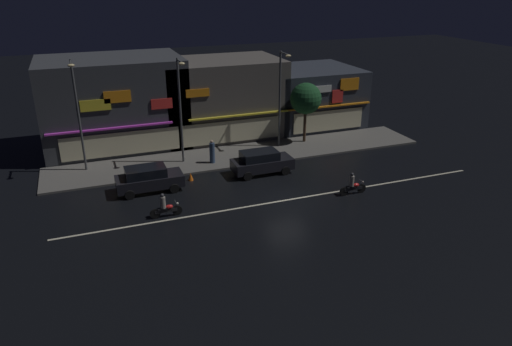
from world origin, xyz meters
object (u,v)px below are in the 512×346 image
streetlamp_mid (180,104)px  pedestrian_on_sidewalk (212,152)px  traffic_cone (191,177)px  streetlamp_east (281,92)px  motorcycle_lead (165,207)px  parked_car_near_kerb (262,162)px  parked_car_trailing (149,179)px  streetlamp_west (77,108)px  motorcycle_following (353,185)px

streetlamp_mid → pedestrian_on_sidewalk: (1.98, -0.81, -3.68)m
traffic_cone → streetlamp_east: bearing=25.5°
pedestrian_on_sidewalk → motorcycle_lead: pedestrian_on_sidewalk is taller
parked_car_near_kerb → parked_car_trailing: bearing=-178.4°
motorcycle_lead → streetlamp_west: bearing=110.3°
motorcycle_lead → traffic_cone: (2.65, 4.77, -0.36)m
streetlamp_mid → parked_car_trailing: (-3.20, -3.94, -3.76)m
pedestrian_on_sidewalk → parked_car_near_kerb: pedestrian_on_sidewalk is taller
pedestrian_on_sidewalk → parked_car_near_kerb: bearing=-130.1°
streetlamp_mid → parked_car_near_kerb: size_ratio=1.79×
motorcycle_following → traffic_cone: size_ratio=3.45×
streetlamp_east → motorcycle_lead: (-11.06, -8.77, -3.97)m
pedestrian_on_sidewalk → parked_car_near_kerb: 4.04m
streetlamp_mid → motorcycle_following: size_ratio=4.04×
traffic_cone → parked_car_trailing: bearing=-165.9°
parked_car_near_kerb → motorcycle_lead: parked_car_near_kerb is taller
streetlamp_west → motorcycle_following: 19.19m
streetlamp_west → streetlamp_mid: 6.97m
parked_car_near_kerb → motorcycle_lead: size_ratio=2.26×
pedestrian_on_sidewalk → motorcycle_following: 10.85m
streetlamp_west → traffic_cone: bearing=-31.4°
parked_car_trailing → motorcycle_following: 13.21m
parked_car_trailing → streetlamp_west: bearing=-52.3°
motorcycle_lead → parked_car_near_kerb: bearing=24.8°
parked_car_near_kerb → streetlamp_west: bearing=158.6°
motorcycle_lead → pedestrian_on_sidewalk: bearing=51.5°
parked_car_trailing → motorcycle_following: size_ratio=2.26×
parked_car_trailing → streetlamp_east: bearing=-157.3°
streetlamp_mid → motorcycle_lead: (-2.91, -7.96, -4.00)m
streetlamp_west → motorcycle_following: (15.88, -9.98, -4.08)m
parked_car_trailing → traffic_cone: (2.95, 0.74, -0.59)m
streetlamp_east → motorcycle_lead: size_ratio=4.02×
streetlamp_east → pedestrian_on_sidewalk: 7.36m
streetlamp_west → traffic_cone: streetlamp_west is taller
traffic_cone → parked_car_near_kerb: bearing=-6.0°
streetlamp_west → motorcycle_following: size_ratio=4.13×
parked_car_trailing → motorcycle_lead: (0.29, -4.03, -0.24)m
traffic_cone → motorcycle_lead: bearing=-119.1°
streetlamp_west → streetlamp_mid: size_ratio=1.02×
streetlamp_mid → motorcycle_lead: streetlamp_mid is taller
pedestrian_on_sidewalk → streetlamp_mid: bearing=73.6°
pedestrian_on_sidewalk → parked_car_trailing: 6.05m
streetlamp_west → traffic_cone: size_ratio=14.26×
streetlamp_mid → streetlamp_east: streetlamp_mid is taller
pedestrian_on_sidewalk → motorcycle_following: pedestrian_on_sidewalk is taller
streetlamp_mid → traffic_cone: streetlamp_mid is taller
pedestrian_on_sidewalk → motorcycle_following: (6.98, -8.30, -0.31)m
pedestrian_on_sidewalk → parked_car_trailing: bearing=127.1°
parked_car_near_kerb → traffic_cone: bearing=174.0°
streetlamp_mid → pedestrian_on_sidewalk: size_ratio=4.36×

